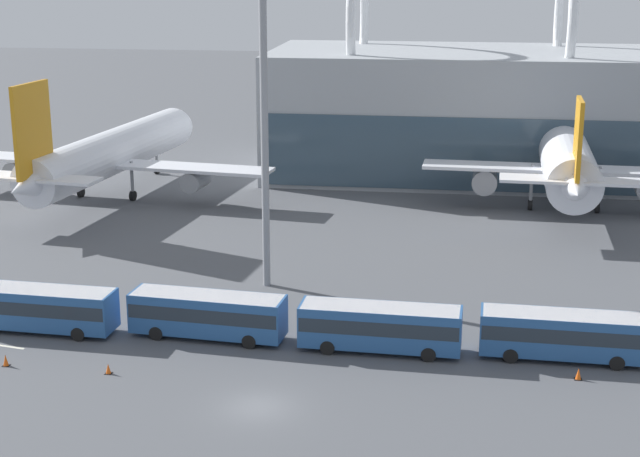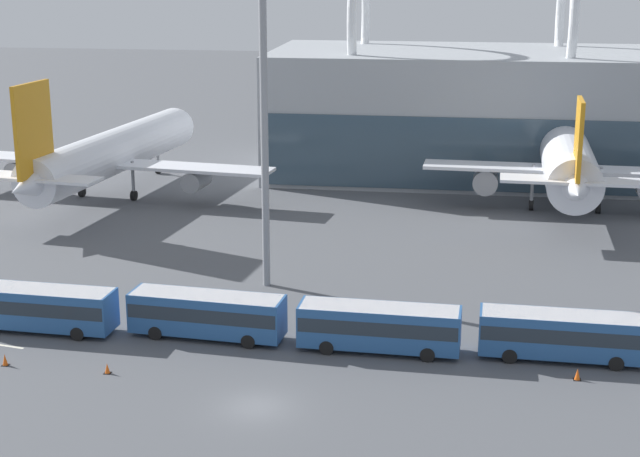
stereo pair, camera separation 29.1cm
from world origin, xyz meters
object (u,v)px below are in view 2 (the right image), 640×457
at_px(traffic_cone_0, 5,360).
at_px(traffic_cone_1, 577,374).
at_px(shuttle_bus_0, 40,306).
at_px(shuttle_bus_1, 207,312).
at_px(airliner_at_gate_far, 567,159).
at_px(traffic_cone_2, 107,368).
at_px(shuttle_bus_2, 379,325).
at_px(shuttle_bus_3, 563,333).
at_px(floodlight_mast, 263,55).
at_px(airliner_at_gate_near, 109,154).

bearing_deg(traffic_cone_0, traffic_cone_1, 4.70).
bearing_deg(shuttle_bus_0, traffic_cone_1, -1.81).
height_order(shuttle_bus_1, traffic_cone_1, shuttle_bus_1).
relative_size(airliner_at_gate_far, shuttle_bus_0, 3.08).
bearing_deg(traffic_cone_2, shuttle_bus_0, 138.36).
relative_size(shuttle_bus_2, shuttle_bus_3, 1.00).
bearing_deg(floodlight_mast, airliner_at_gate_near, 130.34).
bearing_deg(traffic_cone_2, traffic_cone_0, 177.95).
relative_size(shuttle_bus_3, traffic_cone_1, 14.40).
height_order(shuttle_bus_0, shuttle_bus_2, same).
xyz_separation_m(shuttle_bus_1, shuttle_bus_2, (12.23, -0.73, 0.00)).
relative_size(airliner_at_gate_far, traffic_cone_1, 44.56).
height_order(airliner_at_gate_far, traffic_cone_0, airliner_at_gate_far).
relative_size(airliner_at_gate_far, traffic_cone_0, 42.91).
height_order(floodlight_mast, traffic_cone_0, floodlight_mast).
distance_m(airliner_at_gate_far, shuttle_bus_2, 44.63).
bearing_deg(shuttle_bus_1, traffic_cone_1, -3.18).
height_order(shuttle_bus_0, shuttle_bus_1, same).
bearing_deg(traffic_cone_0, traffic_cone_2, -2.05).
bearing_deg(traffic_cone_1, shuttle_bus_3, 102.57).
relative_size(shuttle_bus_0, floodlight_mast, 0.38).
bearing_deg(airliner_at_gate_far, traffic_cone_0, 141.72).
bearing_deg(shuttle_bus_2, airliner_at_gate_near, 132.16).
relative_size(shuttle_bus_0, shuttle_bus_1, 0.99).
xyz_separation_m(floodlight_mast, traffic_cone_0, (-13.94, -18.52, -18.32)).
xyz_separation_m(shuttle_bus_1, traffic_cone_0, (-12.01, -6.72, -1.49)).
distance_m(shuttle_bus_0, traffic_cone_1, 37.58).
bearing_deg(traffic_cone_0, shuttle_bus_3, 9.79).
relative_size(airliner_at_gate_near, traffic_cone_2, 57.80).
relative_size(shuttle_bus_1, floodlight_mast, 0.39).
bearing_deg(traffic_cone_0, airliner_at_gate_near, 101.37).
distance_m(airliner_at_gate_far, floodlight_mast, 41.42).
height_order(airliner_at_gate_far, shuttle_bus_3, airliner_at_gate_far).
xyz_separation_m(shuttle_bus_0, shuttle_bus_2, (24.46, -0.29, 0.00)).
bearing_deg(traffic_cone_0, shuttle_bus_1, 29.24).
bearing_deg(shuttle_bus_0, traffic_cone_2, -38.52).
distance_m(airliner_at_gate_far, shuttle_bus_0, 57.96).
bearing_deg(shuttle_bus_1, shuttle_bus_2, 1.69).
xyz_separation_m(shuttle_bus_1, floodlight_mast, (1.93, 11.79, 16.84)).
height_order(airliner_at_gate_far, shuttle_bus_0, airliner_at_gate_far).
distance_m(airliner_at_gate_far, traffic_cone_1, 44.77).
bearing_deg(airliner_at_gate_near, traffic_cone_0, -161.36).
relative_size(airliner_at_gate_near, shuttle_bus_2, 3.58).
height_order(shuttle_bus_1, shuttle_bus_3, same).
bearing_deg(traffic_cone_0, shuttle_bus_0, 92.03).
height_order(traffic_cone_0, traffic_cone_2, traffic_cone_0).
distance_m(floodlight_mast, traffic_cone_1, 33.41).
xyz_separation_m(shuttle_bus_1, traffic_cone_1, (25.18, -3.66, -1.50)).
bearing_deg(traffic_cone_0, airliner_at_gate_far, 49.54).
bearing_deg(traffic_cone_1, traffic_cone_2, -173.71).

